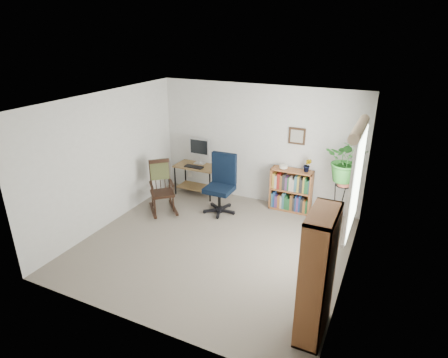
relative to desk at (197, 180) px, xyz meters
The scene contains 18 objects.
floor 2.14m from the desk, 53.51° to the right, with size 4.20×4.00×0.00m, color gray.
ceiling 2.96m from the desk, 53.51° to the right, with size 4.20×4.00×0.00m, color silver.
wall_back 1.56m from the desk, 13.42° to the left, with size 4.20×0.00×2.40m, color silver.
wall_front 4.00m from the desk, 71.23° to the right, with size 4.20×0.00×2.40m, color silver.
wall_left 2.09m from the desk, 116.36° to the right, with size 0.00×4.00×2.40m, color silver.
wall_right 3.86m from the desk, 26.86° to the right, with size 0.00×4.00×2.40m, color silver.
window 3.76m from the desk, 22.88° to the right, with size 0.12×1.20×1.50m, color silver, non-canonical shape.
desk is the anchor object (origin of this frame).
monitor 0.63m from the desk, 90.00° to the left, with size 0.46×0.16×0.56m, color #BABBBF, non-canonical shape.
keyboard 0.36m from the desk, 90.00° to the right, with size 0.40×0.15×0.03m, color black.
office_chair 1.02m from the desk, 35.07° to the right, with size 0.64×0.64×1.18m, color black, non-canonical shape.
rocking_chair 1.04m from the desk, 102.65° to the right, with size 0.54×0.89×1.04m, color black, non-canonical shape.
low_bookshelf 2.04m from the desk, ahead, with size 0.81×0.27×0.85m, color #9B5B32, non-canonical shape.
tall_bookshelf 4.33m from the desk, 42.41° to the right, with size 0.30×0.70×1.60m, color #9B5B32, non-canonical shape.
plant_stand 3.08m from the desk, ahead, with size 0.29×0.29×1.04m, color black, non-canonical shape.
spider_plant 3.37m from the desk, ahead, with size 1.69×1.88×1.46m, color #296E26.
potted_plant_small 2.39m from the desk, ahead, with size 0.13×0.24×0.11m, color #296E26.
framed_picture 2.36m from the desk, ahead, with size 0.32×0.04×0.32m, color black, non-canonical shape.
Camera 1 is at (2.46, -4.80, 3.40)m, focal length 30.00 mm.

